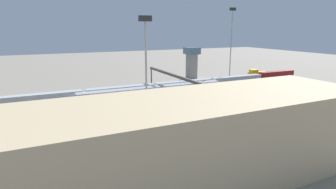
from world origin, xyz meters
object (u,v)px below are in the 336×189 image
(light_mast_1, at_px, (146,59))
(train_on_track_5, at_px, (211,98))
(control_tower, at_px, (192,60))
(train_on_track_4, at_px, (203,94))
(light_mast_0, at_px, (231,37))
(signal_gantry, at_px, (175,78))
(maintenance_shed, at_px, (205,138))
(train_on_track_3, at_px, (154,94))
(train_on_track_0, at_px, (258,76))
(train_on_track_1, at_px, (151,89))

(light_mast_1, bearing_deg, train_on_track_5, -153.54)
(train_on_track_5, relative_size, control_tower, 3.32)
(light_mast_1, bearing_deg, train_on_track_4, -145.58)
(train_on_track_4, bearing_deg, light_mast_0, -141.18)
(signal_gantry, height_order, maintenance_shed, maintenance_shed)
(train_on_track_5, xyz_separation_m, control_tower, (-17.93, -42.90, 6.28))
(train_on_track_4, relative_size, signal_gantry, 1.66)
(train_on_track_3, distance_m, signal_gantry, 8.38)
(maintenance_shed, height_order, control_tower, control_tower)
(train_on_track_0, distance_m, control_tower, 30.42)
(train_on_track_1, distance_m, maintenance_shed, 57.40)
(train_on_track_0, relative_size, train_on_track_4, 0.15)
(train_on_track_1, relative_size, train_on_track_4, 2.09)
(train_on_track_4, relative_size, light_mast_0, 2.14)
(train_on_track_1, bearing_deg, train_on_track_5, 120.52)
(light_mast_1, relative_size, signal_gantry, 0.64)
(signal_gantry, xyz_separation_m, maintenance_shed, (16.81, 43.07, -1.24))
(control_tower, bearing_deg, light_mast_0, 121.40)
(light_mast_0, bearing_deg, train_on_track_1, 10.20)
(maintenance_shed, bearing_deg, train_on_track_4, -122.26)
(train_on_track_1, xyz_separation_m, maintenance_shed, (13.69, 55.57, 4.42))
(signal_gantry, bearing_deg, train_on_track_4, 164.15)
(train_on_track_0, height_order, maintenance_shed, maintenance_shed)
(train_on_track_1, height_order, light_mast_1, light_mast_1)
(train_on_track_0, distance_m, signal_gantry, 53.67)
(control_tower, bearing_deg, maintenance_shed, 61.05)
(light_mast_0, relative_size, light_mast_1, 1.22)
(train_on_track_1, distance_m, signal_gantry, 14.08)
(light_mast_1, bearing_deg, control_tower, -128.26)
(light_mast_1, bearing_deg, train_on_track_1, -113.54)
(train_on_track_4, relative_size, maintenance_shed, 1.21)
(train_on_track_1, bearing_deg, light_mast_1, 66.46)
(train_on_track_3, distance_m, train_on_track_4, 15.77)
(train_on_track_5, xyz_separation_m, maintenance_shed, (25.48, 35.57, 4.49))
(train_on_track_5, relative_size, train_on_track_4, 0.71)
(light_mast_1, xyz_separation_m, control_tower, (-44.12, -55.94, -8.07))
(train_on_track_0, bearing_deg, train_on_track_5, 30.91)
(control_tower, bearing_deg, signal_gantry, 53.08)
(train_on_track_5, xyz_separation_m, train_on_track_4, (-0.13, -5.00, 0.11))
(train_on_track_5, height_order, train_on_track_3, train_on_track_3)
(train_on_track_0, xyz_separation_m, light_mast_0, (14.17, -2.09, 17.25))
(train_on_track_3, distance_m, light_mast_1, 29.13)
(light_mast_1, bearing_deg, maintenance_shed, 91.80)
(train_on_track_1, relative_size, maintenance_shed, 2.54)
(train_on_track_3, height_order, train_on_track_4, train_on_track_3)
(train_on_track_0, bearing_deg, light_mast_1, 29.24)
(train_on_track_1, bearing_deg, train_on_track_0, -174.67)
(train_on_track_1, relative_size, light_mast_0, 4.48)
(train_on_track_5, height_order, train_on_track_4, train_on_track_4)
(train_on_track_5, distance_m, train_on_track_3, 17.88)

